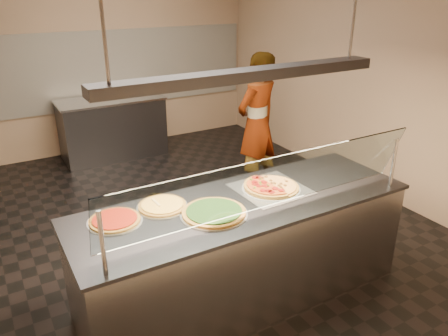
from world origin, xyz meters
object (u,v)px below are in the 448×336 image
half_pizza_sausage (281,183)px  pizza_spatula (163,204)px  worker (257,124)px  prep_table (113,128)px  half_pizza_pepperoni (260,188)px  pizza_cheese (162,205)px  heat_lamp_housing (247,75)px  sneeze_guard (270,183)px  serving_counter (243,250)px  perforated_tray (271,188)px  pizza_tomato (115,220)px  pizza_spinach (214,212)px

half_pizza_sausage → pizza_spatula: (-1.04, 0.16, 0.00)m
worker → prep_table: bearing=-75.5°
half_pizza_pepperoni → prep_table: 3.87m
half_pizza_pepperoni → worker: bearing=56.6°
half_pizza_pepperoni → pizza_cheese: size_ratio=1.17×
pizza_cheese → half_pizza_sausage: bearing=-8.8°
half_pizza_sausage → heat_lamp_housing: 1.09m
sneeze_guard → pizza_spatula: 0.88m
serving_counter → prep_table: (0.05, 3.92, 0.00)m
pizza_spatula → prep_table: size_ratio=0.15×
pizza_cheese → worker: 2.47m
perforated_tray → pizza_tomato: size_ratio=1.43×
half_pizza_sausage → worker: bearing=62.2°
perforated_tray → pizza_spatula: 0.94m
perforated_tray → half_pizza_pepperoni: 0.12m
half_pizza_sausage → prep_table: size_ratio=0.30×
pizza_cheese → pizza_spatula: pizza_spatula is taller
serving_counter → sneeze_guard: 0.83m
serving_counter → pizza_spatula: pizza_spatula is taller
serving_counter → half_pizza_sausage: size_ratio=5.95×
pizza_spinach → heat_lamp_housing: 1.05m
sneeze_guard → pizza_cheese: sneeze_guard is taller
serving_counter → pizza_spatula: size_ratio=12.08×
pizza_cheese → heat_lamp_housing: (0.61, -0.24, 1.01)m
pizza_spinach → pizza_cheese: pizza_spinach is taller
serving_counter → pizza_spinach: size_ratio=5.41×
pizza_cheese → sneeze_guard: bearing=-43.6°
serving_counter → heat_lamp_housing: heat_lamp_housing is taller
half_pizza_pepperoni → pizza_spatula: half_pizza_pepperoni is taller
pizza_cheese → half_pizza_pepperoni: bearing=-11.2°
serving_counter → perforated_tray: 0.57m
perforated_tray → pizza_spinach: 0.65m
pizza_cheese → prep_table: (0.66, 3.68, -0.48)m
half_pizza_pepperoni → pizza_tomato: half_pizza_pepperoni is taller
pizza_tomato → heat_lamp_housing: bearing=-11.6°
pizza_spinach → worker: worker is taller
serving_counter → pizza_tomato: pizza_tomato is taller
pizza_cheese → heat_lamp_housing: 1.20m
pizza_tomato → prep_table: bearing=74.1°
pizza_tomato → prep_table: 3.89m
perforated_tray → heat_lamp_housing: (-0.32, -0.08, 1.01)m
pizza_spatula → serving_counter: bearing=-21.2°
serving_counter → pizza_cheese: bearing=158.5°
sneeze_guard → heat_lamp_housing: (-0.00, 0.34, 0.72)m
half_pizza_sausage → worker: (0.89, 1.69, -0.05)m
perforated_tray → serving_counter: bearing=-166.0°
half_pizza_pepperoni → worker: size_ratio=0.26×
pizza_tomato → serving_counter: bearing=-11.6°
half_pizza_sausage → pizza_spinach: 0.76m
perforated_tray → half_pizza_pepperoni: size_ratio=1.23×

